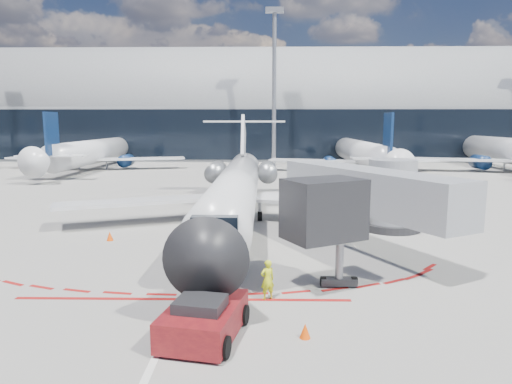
{
  "coord_description": "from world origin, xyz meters",
  "views": [
    {
      "loc": [
        3.39,
        -29.47,
        7.3
      ],
      "look_at": [
        2.87,
        -0.68,
        2.86
      ],
      "focal_mm": 32.0,
      "sensor_mm": 36.0,
      "label": 1
    }
  ],
  "objects": [
    {
      "name": "jet_bridge",
      "position": [
        9.79,
        -3.01,
        3.01
      ],
      "size": [
        10.03,
        15.2,
        4.9
      ],
      "color": "gray",
      "rests_on": "ground"
    },
    {
      "name": "ramp_worker",
      "position": [
        3.54,
        -11.4,
        0.84
      ],
      "size": [
        0.73,
        0.63,
        1.69
      ],
      "primitive_type": "imported",
      "rotation": [
        0.0,
        0.0,
        3.58
      ],
      "color": "#CEDB17",
      "rests_on": "ground"
    },
    {
      "name": "bg_airliner_1",
      "position": [
        -23.11,
        41.25,
        5.31
      ],
      "size": [
        32.83,
        34.77,
        10.62
      ],
      "primitive_type": null,
      "color": "silver",
      "rests_on": "ground"
    },
    {
      "name": "safety_cone_left",
      "position": [
        -6.18,
        -2.14,
        0.29
      ],
      "size": [
        0.41,
        0.41,
        0.57
      ],
      "primitive_type": "cone",
      "color": "#E64604",
      "rests_on": "ground"
    },
    {
      "name": "regional_jet",
      "position": [
        1.4,
        2.32,
        2.67
      ],
      "size": [
        25.85,
        31.87,
        7.98
      ],
      "color": "silver",
      "rests_on": "ground"
    },
    {
      "name": "apron_centerline",
      "position": [
        0.0,
        2.0,
        0.01
      ],
      "size": [
        0.25,
        40.0,
        0.01
      ],
      "primitive_type": "cube",
      "color": "silver",
      "rests_on": "ground"
    },
    {
      "name": "pushback_tug",
      "position": [
        1.34,
        -14.8,
        0.66
      ],
      "size": [
        3.05,
        5.87,
        1.49
      ],
      "rotation": [
        0.0,
        0.0,
        -0.2
      ],
      "color": "#4E0B11",
      "rests_on": "ground"
    },
    {
      "name": "safety_cone_right",
      "position": [
        4.8,
        -14.84,
        0.26
      ],
      "size": [
        0.38,
        0.38,
        0.52
      ],
      "primitive_type": "cone",
      "color": "#E64604",
      "rests_on": "ground"
    },
    {
      "name": "bg_airliner_2",
      "position": [
        17.93,
        38.47,
        5.23
      ],
      "size": [
        32.3,
        34.2,
        10.45
      ],
      "primitive_type": null,
      "color": "silver",
      "rests_on": "ground"
    },
    {
      "name": "light_mast_centre",
      "position": [
        5.0,
        48.0,
        12.5
      ],
      "size": [
        0.7,
        0.7,
        25.0
      ],
      "primitive_type": "cylinder",
      "color": "gray",
      "rests_on": "ground"
    },
    {
      "name": "terminal_building",
      "position": [
        0.0,
        64.97,
        8.52
      ],
      "size": [
        150.0,
        24.15,
        24.0
      ],
      "color": "gray",
      "rests_on": "ground"
    },
    {
      "name": "apron_stop_bar",
      "position": [
        0.0,
        -11.5,
        0.01
      ],
      "size": [
        14.0,
        0.25,
        0.01
      ],
      "primitive_type": "cube",
      "color": "maroon",
      "rests_on": "ground"
    },
    {
      "name": "ground",
      "position": [
        0.0,
        0.0,
        0.0
      ],
      "size": [
        260.0,
        260.0,
        0.0
      ],
      "primitive_type": "plane",
      "color": "slate",
      "rests_on": "ground"
    }
  ]
}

